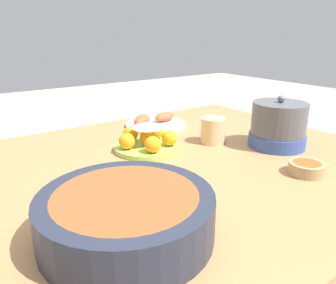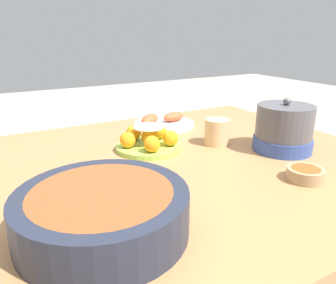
# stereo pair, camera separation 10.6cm
# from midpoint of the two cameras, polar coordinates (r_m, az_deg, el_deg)

# --- Properties ---
(dining_table) EXTENTS (1.24, 1.10, 0.71)m
(dining_table) POSITION_cam_midpoint_polar(r_m,az_deg,el_deg) (1.07, 6.38, -7.15)
(dining_table) COLOR #A87547
(dining_table) RESTS_ON ground_plane
(cake_plate) EXTENTS (0.23, 0.23, 0.09)m
(cake_plate) POSITION_cam_midpoint_polar(r_m,az_deg,el_deg) (1.10, -0.63, 0.29)
(cake_plate) COLOR #99CC4C
(cake_plate) RESTS_ON dining_table
(serving_bowl) EXTENTS (0.34, 0.34, 0.09)m
(serving_bowl) POSITION_cam_midpoint_polar(r_m,az_deg,el_deg) (0.65, -6.70, -11.98)
(serving_bowl) COLOR #232838
(serving_bowl) RESTS_ON dining_table
(sauce_bowl) EXTENTS (0.10, 0.10, 0.03)m
(sauce_bowl) POSITION_cam_midpoint_polar(r_m,az_deg,el_deg) (0.97, 25.72, -5.06)
(sauce_bowl) COLOR tan
(sauce_bowl) RESTS_ON dining_table
(seafood_platter) EXTENTS (0.26, 0.25, 0.06)m
(seafood_platter) POSITION_cam_midpoint_polar(r_m,az_deg,el_deg) (1.38, 1.24, 3.42)
(seafood_platter) COLOR silver
(seafood_platter) RESTS_ON dining_table
(cup_near) EXTENTS (0.09, 0.09, 0.09)m
(cup_near) POSITION_cam_midpoint_polar(r_m,az_deg,el_deg) (1.17, 11.09, 1.71)
(cup_near) COLOR #DBB27F
(cup_near) RESTS_ON dining_table
(warming_pot) EXTENTS (0.19, 0.19, 0.18)m
(warming_pot) POSITION_cam_midpoint_polar(r_m,az_deg,el_deg) (1.16, 22.02, 2.14)
(warming_pot) COLOR #334C99
(warming_pot) RESTS_ON dining_table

